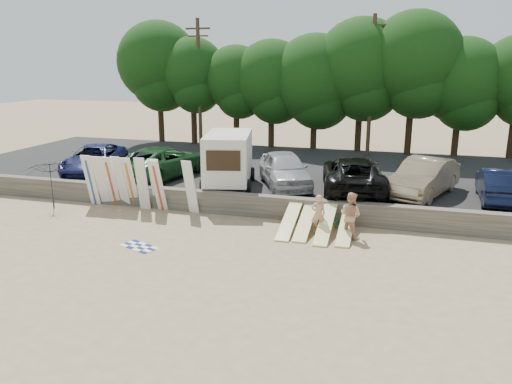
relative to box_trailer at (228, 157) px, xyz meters
The scene contains 31 objects.
ground 6.99m from the box_trailer, 52.42° to the right, with size 120.00×120.00×0.00m, color tan.
seawall 4.94m from the box_trailer, 29.19° to the right, with size 44.00×0.50×1.00m, color #6B6356.
parking_lot 6.87m from the box_trailer, 52.29° to the left, with size 44.00×14.50×0.70m, color #282828.
treeline 13.37m from the box_trailer, 73.98° to the left, with size 33.67×6.64×9.35m.
utility_poles 12.74m from the box_trailer, 60.61° to the left, with size 25.80×0.26×9.00m.
box_trailer is the anchor object (origin of this frame).
car_0 8.34m from the box_trailer, behind, with size 2.58×5.60×1.56m, color #151849.
car_1 4.31m from the box_trailer, 166.37° to the left, with size 2.77×6.01×1.67m, color #163E1C.
car_2 2.87m from the box_trailer, 16.73° to the left, with size 2.05×5.09×1.74m, color #B1B1B6.
car_3 6.17m from the box_trailer, ahead, with size 2.81×6.10×1.69m, color black.
car_4 9.38m from the box_trailer, ahead, with size 1.82×5.22×1.72m, color #836F53.
car_5 12.57m from the box_trailer, ahead, with size 1.60×4.59×1.51m, color black.
surfboard_upright_0 6.73m from the box_trailer, 154.25° to the right, with size 0.50×0.06×2.60m, color white.
surfboard_upright_1 6.24m from the box_trailer, 152.94° to the right, with size 0.50×0.06×2.60m, color white.
surfboard_upright_2 5.77m from the box_trailer, 150.58° to the right, with size 0.50×0.06×2.60m, color white.
surfboard_upright_3 5.31m from the box_trailer, 148.28° to the right, with size 0.50×0.06×2.60m, color white.
surfboard_upright_4 4.91m from the box_trailer, 145.67° to the right, with size 0.50×0.06×2.60m, color white.
surfboard_upright_5 4.44m from the box_trailer, 138.33° to the right, with size 0.50×0.06×2.60m, color white.
surfboard_upright_6 3.85m from the box_trailer, 135.32° to the right, with size 0.50×0.06×2.60m, color white.
surfboard_upright_7 3.89m from the box_trailer, 130.07° to the right, with size 0.50×0.06×2.60m, color white.
surfboard_upright_8 3.09m from the box_trailer, 106.59° to the right, with size 0.50×0.06×2.60m, color white.
surfboard_low_0 5.76m from the box_trailer, 43.45° to the right, with size 0.56×3.00×0.07m, color #F4F099.
surfboard_low_1 6.20m from the box_trailer, 38.54° to the right, with size 0.56×3.00×0.07m, color #F4F099.
surfboard_low_2 6.97m from the box_trailer, 35.38° to the right, with size 0.56×3.00×0.07m, color #F4F099.
surfboard_low_3 7.57m from the box_trailer, 30.67° to the right, with size 0.56×3.00×0.07m, color #F4F099.
beachgoer_a 6.54m from the box_trailer, 35.99° to the right, with size 0.59×0.39×1.62m, color tan.
beachgoer_b 7.68m from the box_trailer, 31.30° to the right, with size 0.91×0.71×1.86m, color tan.
cooler 6.67m from the box_trailer, 26.79° to the right, with size 0.38×0.30×0.32m, color #217C47.
gear_bag 6.79m from the box_trailer, 30.27° to the right, with size 0.30×0.25×0.22m, color orange.
beach_towel 7.62m from the box_trailer, 98.33° to the right, with size 1.50×1.50×0.00m, color white.
beach_umbrella 8.46m from the box_trailer, 153.01° to the right, with size 2.48×2.53×2.28m, color black.
Camera 1 is at (4.14, -17.73, 6.82)m, focal length 35.00 mm.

